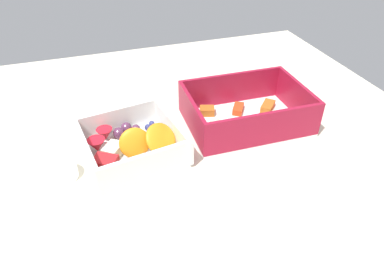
{
  "coord_description": "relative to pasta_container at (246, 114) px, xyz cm",
  "views": [
    {
      "loc": [
        -15.76,
        -43.32,
        36.62
      ],
      "look_at": [
        -1.46,
        0.36,
        4.0
      ],
      "focal_mm": 32.7,
      "sensor_mm": 36.0,
      "label": 1
    }
  ],
  "objects": [
    {
      "name": "pasta_container",
      "position": [
        0.0,
        0.0,
        0.0
      ],
      "size": [
        20.08,
        14.45,
        6.46
      ],
      "rotation": [
        0.0,
        0.0,
        -0.02
      ],
      "color": "white",
      "rests_on": "table_surface"
    },
    {
      "name": "fruit_bowl",
      "position": [
        -20.04,
        -1.93,
        -0.27
      ],
      "size": [
        15.94,
        15.5,
        5.5
      ],
      "rotation": [
        0.0,
        0.0,
        0.16
      ],
      "color": "white",
      "rests_on": "table_surface"
    },
    {
      "name": "table_surface",
      "position": [
        -8.44,
        -1.26,
        -3.06
      ],
      "size": [
        80.0,
        80.0,
        2.0
      ],
      "primitive_type": "cube",
      "color": "beige",
      "rests_on": "ground"
    },
    {
      "name": "paper_cup_liner",
      "position": [
        -30.2,
        -4.03,
        -1.12
      ],
      "size": [
        4.17,
        4.17,
        1.86
      ],
      "primitive_type": "cylinder",
      "color": "white",
      "rests_on": "table_surface"
    },
    {
      "name": "candy_bar",
      "position": [
        -4.46,
        10.07,
        -1.46
      ],
      "size": [
        7.09,
        2.66,
        1.2
      ],
      "primitive_type": "cube",
      "rotation": [
        0.0,
        0.0,
        0.04
      ],
      "color": "#51197A",
      "rests_on": "table_surface"
    }
  ]
}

